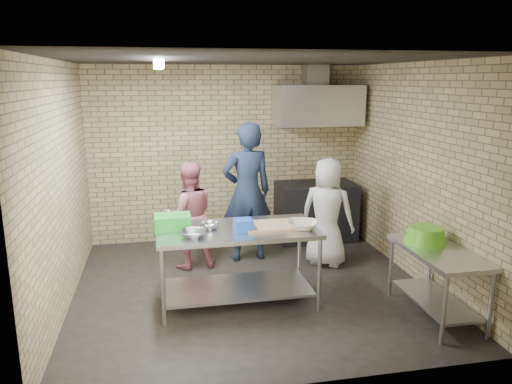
# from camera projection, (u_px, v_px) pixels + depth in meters

# --- Properties ---
(floor) EXTENTS (4.20, 4.20, 0.00)m
(floor) POSITION_uv_depth(u_px,v_px,m) (251.00, 287.00, 5.99)
(floor) COLOR black
(floor) RESTS_ON ground
(ceiling) EXTENTS (4.20, 4.20, 0.00)m
(ceiling) POSITION_uv_depth(u_px,v_px,m) (251.00, 59.00, 5.38)
(ceiling) COLOR black
(ceiling) RESTS_ON ground
(back_wall) EXTENTS (4.20, 0.06, 2.70)m
(back_wall) POSITION_uv_depth(u_px,v_px,m) (227.00, 154.00, 7.59)
(back_wall) COLOR tan
(back_wall) RESTS_ON ground
(front_wall) EXTENTS (4.20, 0.06, 2.70)m
(front_wall) POSITION_uv_depth(u_px,v_px,m) (299.00, 231.00, 3.77)
(front_wall) COLOR tan
(front_wall) RESTS_ON ground
(left_wall) EXTENTS (0.06, 4.00, 2.70)m
(left_wall) POSITION_uv_depth(u_px,v_px,m) (60.00, 187.00, 5.28)
(left_wall) COLOR tan
(left_wall) RESTS_ON ground
(right_wall) EXTENTS (0.06, 4.00, 2.70)m
(right_wall) POSITION_uv_depth(u_px,v_px,m) (416.00, 173.00, 6.08)
(right_wall) COLOR tan
(right_wall) RESTS_ON ground
(prep_table) EXTENTS (1.76, 0.88, 0.88)m
(prep_table) POSITION_uv_depth(u_px,v_px,m) (238.00, 266.00, 5.50)
(prep_table) COLOR #A8ABAF
(prep_table) RESTS_ON floor
(side_counter) EXTENTS (0.60, 1.20, 0.75)m
(side_counter) POSITION_uv_depth(u_px,v_px,m) (436.00, 283.00, 5.20)
(side_counter) COLOR silver
(side_counter) RESTS_ON floor
(stove) EXTENTS (1.20, 0.70, 0.90)m
(stove) POSITION_uv_depth(u_px,v_px,m) (316.00, 211.00, 7.72)
(stove) COLOR black
(stove) RESTS_ON floor
(range_hood) EXTENTS (1.30, 0.60, 0.60)m
(range_hood) POSITION_uv_depth(u_px,v_px,m) (317.00, 105.00, 7.39)
(range_hood) COLOR silver
(range_hood) RESTS_ON back_wall
(hood_duct) EXTENTS (0.35, 0.30, 0.30)m
(hood_duct) POSITION_uv_depth(u_px,v_px,m) (315.00, 75.00, 7.44)
(hood_duct) COLOR #A5A8AD
(hood_duct) RESTS_ON back_wall
(wall_shelf) EXTENTS (0.80, 0.20, 0.04)m
(wall_shelf) POSITION_uv_depth(u_px,v_px,m) (332.00, 116.00, 7.67)
(wall_shelf) COLOR #3F2B19
(wall_shelf) RESTS_ON back_wall
(fluorescent_fixture) EXTENTS (0.10, 1.25, 0.08)m
(fluorescent_fixture) POSITION_uv_depth(u_px,v_px,m) (158.00, 65.00, 5.20)
(fluorescent_fixture) COLOR white
(fluorescent_fixture) RESTS_ON ceiling
(green_crate) EXTENTS (0.39, 0.29, 0.16)m
(green_crate) POSITION_uv_depth(u_px,v_px,m) (173.00, 222.00, 5.36)
(green_crate) COLOR green
(green_crate) RESTS_ON prep_table
(blue_tub) EXTENTS (0.20, 0.20, 0.13)m
(blue_tub) POSITION_uv_depth(u_px,v_px,m) (243.00, 225.00, 5.30)
(blue_tub) COLOR blue
(blue_tub) RESTS_ON prep_table
(cutting_board) EXTENTS (0.54, 0.41, 0.03)m
(cutting_board) POSITION_uv_depth(u_px,v_px,m) (269.00, 226.00, 5.44)
(cutting_board) COLOR tan
(cutting_board) RESTS_ON prep_table
(mixing_bowl_a) EXTENTS (0.35, 0.35, 0.07)m
(mixing_bowl_a) POSITION_uv_depth(u_px,v_px,m) (193.00, 234.00, 5.10)
(mixing_bowl_a) COLOR #ACADB3
(mixing_bowl_a) RESTS_ON prep_table
(mixing_bowl_b) EXTENTS (0.27, 0.27, 0.07)m
(mixing_bowl_b) POSITION_uv_depth(u_px,v_px,m) (210.00, 226.00, 5.38)
(mixing_bowl_b) COLOR silver
(mixing_bowl_b) RESTS_ON prep_table
(ceramic_bowl) EXTENTS (0.43, 0.43, 0.08)m
(ceramic_bowl) POSITION_uv_depth(u_px,v_px,m) (302.00, 225.00, 5.38)
(ceramic_bowl) COLOR beige
(ceramic_bowl) RESTS_ON prep_table
(green_basin) EXTENTS (0.46, 0.46, 0.17)m
(green_basin) POSITION_uv_depth(u_px,v_px,m) (426.00, 235.00, 5.33)
(green_basin) COLOR #59C626
(green_basin) RESTS_ON side_counter
(bottle_red) EXTENTS (0.07, 0.07, 0.18)m
(bottle_red) POSITION_uv_depth(u_px,v_px,m) (317.00, 109.00, 7.60)
(bottle_red) COLOR #B22619
(bottle_red) RESTS_ON wall_shelf
(man_navy) EXTENTS (0.75, 0.54, 1.93)m
(man_navy) POSITION_uv_depth(u_px,v_px,m) (247.00, 192.00, 6.74)
(man_navy) COLOR #161E37
(man_navy) RESTS_ON floor
(woman_pink) EXTENTS (0.75, 0.62, 1.44)m
(woman_pink) POSITION_uv_depth(u_px,v_px,m) (189.00, 216.00, 6.50)
(woman_pink) COLOR #C36776
(woman_pink) RESTS_ON floor
(woman_white) EXTENTS (0.86, 0.79, 1.48)m
(woman_white) POSITION_uv_depth(u_px,v_px,m) (327.00, 212.00, 6.59)
(woman_white) COLOR silver
(woman_white) RESTS_ON floor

